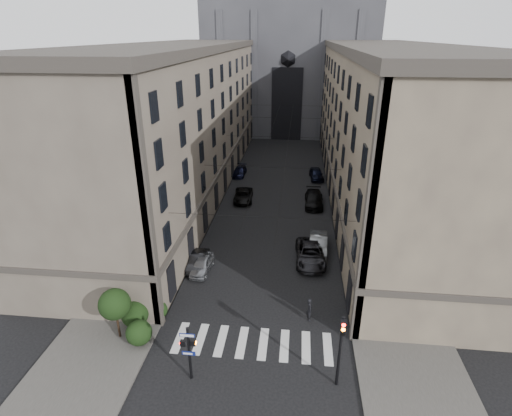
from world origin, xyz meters
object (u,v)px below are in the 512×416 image
(traffic_light_right, at_px, (341,344))
(car_right_midfar, at_px, (314,199))
(car_left_midnear, at_px, (198,261))
(pedestrian, at_px, (309,309))
(gothic_tower, at_px, (290,44))
(car_right_far, at_px, (316,174))
(car_right_midnear, at_px, (310,254))
(car_left_far, at_px, (239,171))
(pedestrian_signal_left, at_px, (189,350))
(car_left_midfar, at_px, (243,196))
(car_left_near, at_px, (202,265))
(car_right_near, at_px, (318,244))

(traffic_light_right, xyz_separation_m, car_right_midfar, (-0.73, 28.34, -2.48))
(car_left_midnear, height_order, pedestrian, pedestrian)
(gothic_tower, height_order, car_right_far, gothic_tower)
(gothic_tower, xyz_separation_m, car_right_midnear, (4.20, -58.42, -16.98))
(car_left_far, bearing_deg, pedestrian_signal_left, -84.19)
(car_left_midnear, relative_size, car_right_far, 0.86)
(gothic_tower, distance_m, car_left_midfar, 47.56)
(gothic_tower, relative_size, pedestrian_signal_left, 14.50)
(car_left_near, distance_m, pedestrian, 11.21)
(pedestrian_signal_left, relative_size, car_left_near, 1.02)
(car_right_midnear, distance_m, pedestrian, 8.54)
(car_right_near, xyz_separation_m, pedestrian, (-1.02, -10.51, 0.12))
(gothic_tower, height_order, car_left_near, gothic_tower)
(gothic_tower, bearing_deg, car_right_midnear, -85.89)
(gothic_tower, relative_size, car_right_midnear, 9.82)
(pedestrian_signal_left, relative_size, car_right_far, 0.87)
(car_left_near, relative_size, pedestrian, 2.09)
(car_left_far, bearing_deg, car_right_far, 0.31)
(car_right_midfar, bearing_deg, car_left_midnear, -124.84)
(car_left_near, relative_size, car_right_midfar, 0.71)
(car_right_midnear, bearing_deg, gothic_tower, 92.19)
(traffic_light_right, distance_m, car_right_midfar, 28.46)
(car_left_near, bearing_deg, pedestrian_signal_left, -77.13)
(pedestrian_signal_left, bearing_deg, traffic_light_right, 2.64)
(car_left_near, bearing_deg, car_right_far, 70.14)
(traffic_light_right, height_order, car_right_midfar, traffic_light_right)
(car_left_midfar, bearing_deg, car_right_midnear, -63.51)
(pedestrian_signal_left, distance_m, car_left_near, 12.51)
(car_right_near, xyz_separation_m, car_right_midnear, (-0.80, -1.97, 0.01))
(car_left_far, bearing_deg, car_right_midnear, -64.79)
(car_left_midnear, bearing_deg, car_left_far, 91.04)
(car_left_far, relative_size, car_right_near, 0.90)
(car_left_far, bearing_deg, gothic_tower, 81.80)
(car_right_near, height_order, car_right_far, car_right_near)
(car_left_near, xyz_separation_m, car_right_midfar, (10.53, 16.55, 0.14))
(car_left_midfar, xyz_separation_m, pedestrian, (8.18, -22.78, 0.24))
(pedestrian, bearing_deg, car_right_midnear, -10.24)
(car_right_midnear, height_order, car_right_midfar, car_right_midnear)
(traffic_light_right, relative_size, car_left_far, 1.17)
(car_right_far, bearing_deg, car_right_midnear, -97.89)
(car_right_midnear, bearing_deg, traffic_light_right, -86.45)
(car_left_far, height_order, car_right_near, car_right_near)
(car_left_midfar, relative_size, car_right_far, 1.09)
(gothic_tower, xyz_separation_m, pedestrian_signal_left, (-3.51, -73.46, -15.48))
(traffic_light_right, distance_m, car_left_midnear, 17.34)
(pedestrian_signal_left, relative_size, car_right_midnear, 0.68)
(car_left_far, distance_m, pedestrian, 34.17)
(car_right_near, height_order, car_right_midnear, car_right_midnear)
(car_left_midfar, bearing_deg, pedestrian, -74.30)
(car_left_midfar, bearing_deg, car_right_midfar, -7.31)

